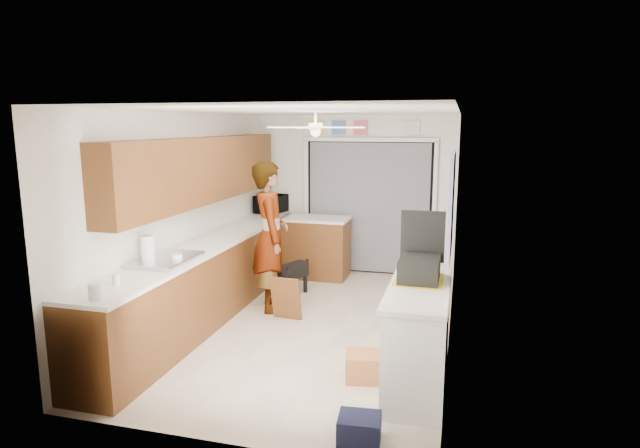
# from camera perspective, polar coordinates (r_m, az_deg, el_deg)

# --- Properties ---
(floor) EXTENTS (5.00, 5.00, 0.00)m
(floor) POSITION_cam_1_polar(r_m,az_deg,el_deg) (6.50, -0.92, -10.65)
(floor) COLOR #BFAC99
(floor) RESTS_ON ground
(ceiling) EXTENTS (5.00, 5.00, 0.00)m
(ceiling) POSITION_cam_1_polar(r_m,az_deg,el_deg) (6.06, -0.99, 11.95)
(ceiling) COLOR white
(ceiling) RESTS_ON ground
(wall_back) EXTENTS (3.20, 0.00, 3.20)m
(wall_back) POSITION_cam_1_polar(r_m,az_deg,el_deg) (8.56, 3.62, 3.16)
(wall_back) COLOR white
(wall_back) RESTS_ON ground
(wall_front) EXTENTS (3.20, 0.00, 3.20)m
(wall_front) POSITION_cam_1_polar(r_m,az_deg,el_deg) (3.88, -11.15, -6.19)
(wall_front) COLOR white
(wall_front) RESTS_ON ground
(wall_left) EXTENTS (0.00, 5.00, 5.00)m
(wall_left) POSITION_cam_1_polar(r_m,az_deg,el_deg) (6.77, -14.10, 0.87)
(wall_left) COLOR white
(wall_left) RESTS_ON ground
(wall_right) EXTENTS (0.00, 5.00, 5.00)m
(wall_right) POSITION_cam_1_polar(r_m,az_deg,el_deg) (5.93, 14.08, -0.47)
(wall_right) COLOR white
(wall_right) RESTS_ON ground
(left_base_cabinets) EXTENTS (0.60, 4.80, 0.90)m
(left_base_cabinets) POSITION_cam_1_polar(r_m,az_deg,el_deg) (6.81, -11.57, -5.88)
(left_base_cabinets) COLOR brown
(left_base_cabinets) RESTS_ON floor
(left_countertop) EXTENTS (0.62, 4.80, 0.04)m
(left_countertop) POSITION_cam_1_polar(r_m,az_deg,el_deg) (6.69, -11.65, -2.02)
(left_countertop) COLOR white
(left_countertop) RESTS_ON left_base_cabinets
(upper_cabinets) EXTENTS (0.32, 4.00, 0.80)m
(upper_cabinets) POSITION_cam_1_polar(r_m,az_deg,el_deg) (6.80, -12.31, 5.67)
(upper_cabinets) COLOR brown
(upper_cabinets) RESTS_ON wall_left
(sink_basin) EXTENTS (0.50, 0.76, 0.06)m
(sink_basin) POSITION_cam_1_polar(r_m,az_deg,el_deg) (5.83, -16.03, -3.74)
(sink_basin) COLOR silver
(sink_basin) RESTS_ON left_countertop
(faucet) EXTENTS (0.03, 0.03, 0.22)m
(faucet) POSITION_cam_1_polar(r_m,az_deg,el_deg) (5.91, -17.67, -2.69)
(faucet) COLOR silver
(faucet) RESTS_ON left_countertop
(peninsula_base) EXTENTS (1.00, 0.60, 0.90)m
(peninsula_base) POSITION_cam_1_polar(r_m,az_deg,el_deg) (8.34, -0.49, -2.60)
(peninsula_base) COLOR brown
(peninsula_base) RESTS_ON floor
(peninsula_top) EXTENTS (1.04, 0.64, 0.04)m
(peninsula_top) POSITION_cam_1_polar(r_m,az_deg,el_deg) (8.25, -0.49, 0.58)
(peninsula_top) COLOR white
(peninsula_top) RESTS_ON peninsula_base
(back_opening_recess) EXTENTS (2.00, 0.06, 2.10)m
(back_opening_recess) POSITION_cam_1_polar(r_m,az_deg,el_deg) (8.52, 5.22, 1.74)
(back_opening_recess) COLOR black
(back_opening_recess) RESTS_ON wall_back
(curtain_panel) EXTENTS (1.90, 0.03, 2.05)m
(curtain_panel) POSITION_cam_1_polar(r_m,az_deg,el_deg) (8.48, 5.17, 1.70)
(curtain_panel) COLOR gray
(curtain_panel) RESTS_ON wall_back
(door_trim_left) EXTENTS (0.06, 0.04, 2.10)m
(door_trim_left) POSITION_cam_1_polar(r_m,az_deg,el_deg) (8.72, -1.44, 1.99)
(door_trim_left) COLOR white
(door_trim_left) RESTS_ON wall_back
(door_trim_right) EXTENTS (0.06, 0.04, 2.10)m
(door_trim_right) POSITION_cam_1_polar(r_m,az_deg,el_deg) (8.38, 12.07, 1.40)
(door_trim_right) COLOR white
(door_trim_right) RESTS_ON wall_back
(door_trim_head) EXTENTS (2.10, 0.04, 0.06)m
(door_trim_head) POSITION_cam_1_polar(r_m,az_deg,el_deg) (8.39, 5.31, 8.95)
(door_trim_head) COLOR white
(door_trim_head) RESTS_ON wall_back
(header_frame_0) EXTENTS (0.22, 0.02, 0.22)m
(header_frame_0) POSITION_cam_1_polar(r_m,az_deg,el_deg) (8.60, -0.32, 10.23)
(header_frame_0) COLOR #F2DF50
(header_frame_0) RESTS_ON wall_back
(header_frame_1) EXTENTS (0.22, 0.02, 0.22)m
(header_frame_1) POSITION_cam_1_polar(r_m,az_deg,el_deg) (8.52, 1.99, 10.22)
(header_frame_1) COLOR #4C79CA
(header_frame_1) RESTS_ON wall_back
(header_frame_2) EXTENTS (0.22, 0.02, 0.22)m
(header_frame_2) POSITION_cam_1_polar(r_m,az_deg,el_deg) (8.44, 4.34, 10.19)
(header_frame_2) COLOR #DD526B
(header_frame_2) RESTS_ON wall_back
(header_frame_4) EXTENTS (0.22, 0.02, 0.22)m
(header_frame_4) POSITION_cam_1_polar(r_m,az_deg,el_deg) (8.33, 9.84, 10.07)
(header_frame_4) COLOR silver
(header_frame_4) RESTS_ON wall_back
(route66_sign) EXTENTS (0.22, 0.02, 0.26)m
(route66_sign) POSITION_cam_1_polar(r_m,az_deg,el_deg) (8.70, -2.58, 10.23)
(route66_sign) COLOR silver
(route66_sign) RESTS_ON wall_back
(right_counter_base) EXTENTS (0.50, 1.40, 0.90)m
(right_counter_base) POSITION_cam_1_polar(r_m,az_deg,el_deg) (5.02, 10.48, -11.93)
(right_counter_base) COLOR white
(right_counter_base) RESTS_ON floor
(right_counter_top) EXTENTS (0.54, 1.44, 0.04)m
(right_counter_top) POSITION_cam_1_polar(r_m,az_deg,el_deg) (4.86, 10.55, -6.80)
(right_counter_top) COLOR white
(right_counter_top) RESTS_ON right_counter_base
(abstract_painting) EXTENTS (0.03, 1.15, 0.95)m
(abstract_painting) POSITION_cam_1_polar(r_m,az_deg,el_deg) (4.88, 13.83, 1.96)
(abstract_painting) COLOR #FC5DBA
(abstract_painting) RESTS_ON wall_right
(ceiling_fan) EXTENTS (1.14, 1.14, 0.24)m
(ceiling_fan) POSITION_cam_1_polar(r_m,az_deg,el_deg) (6.25, -0.48, 10.26)
(ceiling_fan) COLOR white
(ceiling_fan) RESTS_ON ceiling
(microwave) EXTENTS (0.48, 0.59, 0.29)m
(microwave) POSITION_cam_1_polar(r_m,az_deg,el_deg) (8.70, -5.25, 2.15)
(microwave) COLOR black
(microwave) RESTS_ON left_countertop
(cup) EXTENTS (0.14, 0.14, 0.09)m
(cup) POSITION_cam_1_polar(r_m,az_deg,el_deg) (5.76, -15.02, -3.57)
(cup) COLOR white
(cup) RESTS_ON left_countertop
(jar_a) EXTENTS (0.12, 0.12, 0.13)m
(jar_a) POSITION_cam_1_polar(r_m,az_deg,el_deg) (4.78, -22.93, -6.67)
(jar_a) COLOR silver
(jar_a) RESTS_ON left_countertop
(jar_b) EXTENTS (0.09, 0.09, 0.10)m
(jar_b) POSITION_cam_1_polar(r_m,az_deg,el_deg) (5.14, -20.91, -5.55)
(jar_b) COLOR silver
(jar_b) RESTS_ON left_countertop
(paper_towel_roll) EXTENTS (0.17, 0.17, 0.29)m
(paper_towel_roll) POSITION_cam_1_polar(r_m,az_deg,el_deg) (5.78, -17.89, -2.62)
(paper_towel_roll) COLOR white
(paper_towel_roll) RESTS_ON left_countertop
(suitcase) EXTENTS (0.36, 0.48, 0.21)m
(suitcase) POSITION_cam_1_polar(r_m,az_deg,el_deg) (5.03, 10.56, -4.75)
(suitcase) COLOR black
(suitcase) RESTS_ON right_counter_top
(suitcase_rim) EXTENTS (0.44, 0.58, 0.02)m
(suitcase_rim) POSITION_cam_1_polar(r_m,az_deg,el_deg) (5.06, 10.51, -5.95)
(suitcase_rim) COLOR yellow
(suitcase_rim) RESTS_ON suitcase
(suitcase_lid) EXTENTS (0.42, 0.03, 0.50)m
(suitcase_lid) POSITION_cam_1_polar(r_m,az_deg,el_deg) (5.25, 10.90, -1.29)
(suitcase_lid) COLOR black
(suitcase_lid) RESTS_ON suitcase
(cardboard_box) EXTENTS (0.46, 0.38, 0.25)m
(cardboard_box) POSITION_cam_1_polar(r_m,az_deg,el_deg) (5.19, 5.10, -14.90)
(cardboard_box) COLOR #A65E34
(cardboard_box) RESTS_ON floor
(navy_crate) EXTENTS (0.34, 0.29, 0.20)m
(navy_crate) POSITION_cam_1_polar(r_m,az_deg,el_deg) (4.33, 4.22, -20.92)
(navy_crate) COLOR #141833
(navy_crate) RESTS_ON floor
(cabinet_door_panel) EXTENTS (0.37, 0.16, 0.54)m
(cabinet_door_panel) POSITION_cam_1_polar(r_m,az_deg,el_deg) (6.56, -3.66, -7.93)
(cabinet_door_panel) COLOR brown
(cabinet_door_panel) RESTS_ON floor
(man) EXTENTS (0.70, 0.82, 1.91)m
(man) POSITION_cam_1_polar(r_m,az_deg,el_deg) (6.81, -5.33, -1.34)
(man) COLOR white
(man) RESTS_ON floor
(dog) EXTENTS (0.50, 0.69, 0.50)m
(dog) POSITION_cam_1_polar(r_m,az_deg,el_deg) (7.54, -2.82, -5.65)
(dog) COLOR black
(dog) RESTS_ON floor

